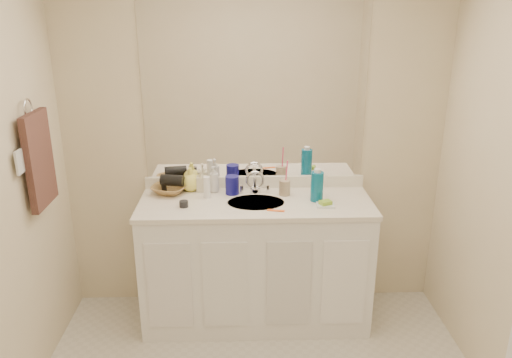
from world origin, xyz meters
The scene contains 24 objects.
wall_back centered at (0.00, 1.30, 1.20)m, with size 2.60×0.02×2.40m, color beige.
vanity_cabinet centered at (0.00, 1.02, 0.42)m, with size 1.50×0.55×0.85m, color white.
countertop centered at (0.00, 1.02, 0.86)m, with size 1.52×0.57×0.03m, color white.
backsplash centered at (0.00, 1.29, 0.92)m, with size 1.52×0.03×0.08m, color white.
sink_basin centered at (0.00, 1.00, 0.87)m, with size 0.37×0.37×0.02m, color beige.
faucet centered at (0.00, 1.18, 0.94)m, with size 0.02×0.02×0.11m, color silver.
mirror centered at (0.00, 1.29, 1.56)m, with size 1.48×0.01×1.20m, color white.
blue_mug centered at (-0.15, 1.16, 0.94)m, with size 0.09×0.09×0.13m, color navy.
tan_cup centered at (0.20, 1.13, 0.93)m, with size 0.08×0.08×0.10m, color tan.
toothbrush centered at (0.21, 1.13, 1.03)m, with size 0.01×0.01×0.19m, color #FA4176.
mouthwash_bottle centered at (0.40, 1.02, 0.98)m, with size 0.08×0.08×0.19m, color #0A6083.
soap_dish centered at (0.44, 0.92, 0.89)m, with size 0.11×0.09×0.01m, color white.
green_soap centered at (0.44, 0.92, 0.90)m, with size 0.07×0.05×0.03m, color #8BBD2E.
orange_comb centered at (0.12, 0.86, 0.88)m, with size 0.11×0.02×0.00m, color #FF5F1A.
dark_jar centered at (-0.46, 0.94, 0.90)m, with size 0.06×0.06×0.04m, color black.
extra_white_bottle centered at (-0.32, 1.10, 0.95)m, with size 0.05×0.05×0.14m, color white.
soap_bottle_white centered at (-0.28, 1.21, 0.97)m, with size 0.07×0.07×0.18m, color silver.
soap_bottle_cream centered at (-0.37, 1.23, 0.96)m, with size 0.07×0.07×0.15m, color beige.
soap_bottle_yellow centered at (-0.44, 1.24, 0.96)m, with size 0.13×0.13×0.16m, color #F5ED5F.
wicker_basket centered at (-0.58, 1.19, 0.91)m, with size 0.23×0.23×0.06m, color olive.
hair_dryer centered at (-0.56, 1.19, 0.97)m, with size 0.08×0.08×0.15m, color black.
towel_ring centered at (-1.27, 0.77, 1.55)m, with size 0.11×0.11×0.01m, color silver.
hand_towel centered at (-1.25, 0.77, 1.25)m, with size 0.04×0.32×0.55m, color black.
switch_plate centered at (-1.27, 0.57, 1.30)m, with size 0.01×0.09×0.13m, color silver.
Camera 1 is at (-0.09, -1.99, 2.09)m, focal length 35.00 mm.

